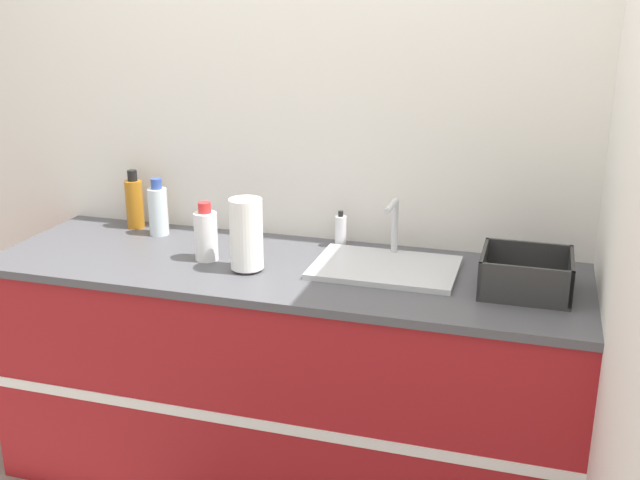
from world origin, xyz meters
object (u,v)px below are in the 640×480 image
(dish_rack, at_px, (526,278))
(bottle_white_spray, at_px, (206,235))
(bottle_amber, at_px, (134,202))
(sink, at_px, (386,265))
(paper_towel_roll, at_px, (246,235))
(bottle_clear, at_px, (158,210))
(soap_dispenser, at_px, (341,231))

(dish_rack, distance_m, bottle_white_spray, 1.15)
(bottle_amber, relative_size, bottle_white_spray, 1.12)
(sink, relative_size, paper_towel_roll, 1.94)
(bottle_clear, bearing_deg, soap_dispenser, 4.64)
(soap_dispenser, bearing_deg, dish_rack, -20.87)
(paper_towel_roll, distance_m, dish_rack, 0.97)
(paper_towel_roll, bearing_deg, sink, 17.32)
(bottle_clear, relative_size, soap_dispenser, 1.62)
(sink, distance_m, bottle_white_spray, 0.67)
(bottle_clear, xyz_separation_m, bottle_white_spray, (0.32, -0.23, -0.01))
(sink, bearing_deg, dish_rack, -7.93)
(sink, xyz_separation_m, bottle_amber, (-1.12, 0.20, 0.09))
(paper_towel_roll, distance_m, bottle_white_spray, 0.20)
(bottle_white_spray, relative_size, soap_dispenser, 1.52)
(bottle_white_spray, xyz_separation_m, soap_dispenser, (0.44, 0.29, -0.03))
(sink, relative_size, soap_dispenser, 3.52)
(bottle_clear, bearing_deg, dish_rack, -8.12)
(sink, height_order, soap_dispenser, sink)
(paper_towel_roll, xyz_separation_m, dish_rack, (0.96, 0.08, -0.09))
(paper_towel_roll, height_order, bottle_white_spray, paper_towel_roll)
(dish_rack, height_order, bottle_white_spray, bottle_white_spray)
(dish_rack, relative_size, bottle_white_spray, 1.33)
(paper_towel_roll, xyz_separation_m, bottle_amber, (-0.65, 0.35, -0.03))
(sink, xyz_separation_m, bottle_white_spray, (-0.66, -0.08, 0.08))
(bottle_clear, height_order, bottle_white_spray, bottle_clear)
(bottle_amber, relative_size, soap_dispenser, 1.70)
(bottle_clear, height_order, bottle_amber, bottle_amber)
(bottle_white_spray, bearing_deg, paper_towel_roll, -18.69)
(dish_rack, distance_m, bottle_clear, 1.48)
(dish_rack, distance_m, soap_dispenser, 0.76)
(dish_rack, height_order, soap_dispenser, soap_dispenser)
(paper_towel_roll, relative_size, bottle_clear, 1.12)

